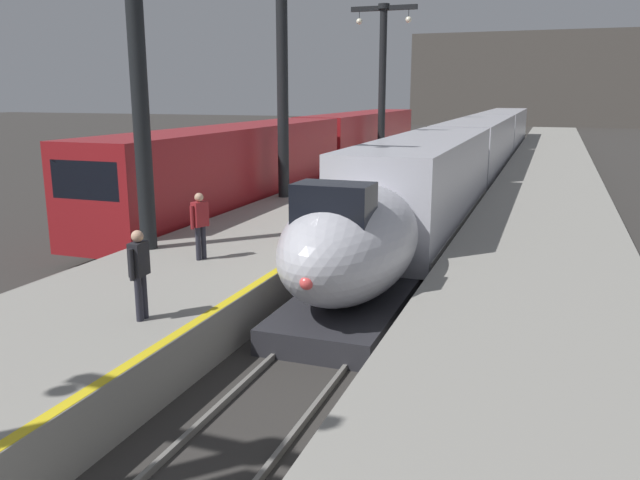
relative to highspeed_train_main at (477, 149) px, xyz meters
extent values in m
cube|color=gray|center=(-4.05, -11.06, -1.44)|extent=(4.80, 110.00, 1.05)
cube|color=gray|center=(4.05, -11.06, -1.44)|extent=(4.80, 110.00, 1.05)
cube|color=yellow|center=(-1.77, -11.06, -0.91)|extent=(0.20, 107.80, 0.01)
cube|color=slate|center=(-0.75, -8.31, -1.90)|extent=(0.08, 110.00, 0.12)
cube|color=slate|center=(0.75, -8.31, -1.90)|extent=(0.08, 110.00, 0.12)
cube|color=slate|center=(-8.85, -8.31, -1.90)|extent=(0.08, 110.00, 0.12)
cube|color=slate|center=(-7.35, -8.31, -1.90)|extent=(0.08, 110.00, 0.12)
ellipsoid|color=silver|center=(0.00, -24.37, -0.13)|extent=(2.78, 5.96, 2.56)
cube|color=#28282D|center=(0.00, -24.67, -1.69)|extent=(2.46, 5.06, 0.55)
cube|color=black|center=(0.00, -25.71, 0.94)|extent=(1.59, 1.00, 0.90)
sphere|color=#F24C4C|center=(0.00, -27.27, -0.28)|extent=(0.28, 0.28, 0.28)
cube|color=silver|center=(0.00, -15.59, 0.11)|extent=(2.90, 14.00, 3.05)
cube|color=black|center=(-1.42, -15.59, 0.66)|extent=(0.04, 11.90, 0.80)
cube|color=black|center=(1.42, -15.59, 0.66)|extent=(0.04, 11.90, 0.80)
cube|color=silver|center=(0.00, -15.59, -1.16)|extent=(2.92, 13.30, 0.24)
cube|color=black|center=(0.00, -20.07, -1.68)|extent=(2.03, 2.20, 0.56)
cube|color=black|center=(0.00, -11.11, -1.68)|extent=(2.03, 2.20, 0.56)
cube|color=silver|center=(0.00, 1.01, 0.11)|extent=(2.90, 18.00, 3.05)
cube|color=black|center=(-1.42, 1.01, 0.66)|extent=(0.04, 15.84, 0.80)
cube|color=black|center=(1.42, 1.01, 0.66)|extent=(0.04, 15.84, 0.80)
cube|color=black|center=(0.00, -5.11, -1.68)|extent=(2.03, 2.20, 0.56)
cube|color=black|center=(0.00, 7.13, -1.68)|extent=(2.03, 2.20, 0.56)
cube|color=silver|center=(0.00, 19.61, 0.11)|extent=(2.90, 18.00, 3.05)
cube|color=black|center=(-1.42, 19.61, 0.66)|extent=(0.04, 15.84, 0.80)
cube|color=black|center=(1.42, 19.61, 0.66)|extent=(0.04, 15.84, 0.80)
cube|color=black|center=(0.00, 13.49, -1.68)|extent=(2.03, 2.20, 0.56)
cube|color=black|center=(0.00, 25.73, -1.68)|extent=(2.03, 2.20, 0.56)
cube|color=maroon|center=(-8.10, -14.54, 0.19)|extent=(2.85, 18.00, 3.30)
cube|color=black|center=(-8.10, -23.50, 0.79)|extent=(2.28, 0.08, 1.10)
cube|color=black|center=(-9.49, -14.54, 0.69)|extent=(0.04, 15.30, 0.90)
cube|color=black|center=(-6.71, -14.54, 0.69)|extent=(0.04, 15.30, 0.90)
cube|color=black|center=(-8.10, -20.30, -1.70)|extent=(2.00, 2.00, 0.52)
cube|color=black|center=(-8.10, -8.78, -1.70)|extent=(2.00, 2.00, 0.52)
cube|color=maroon|center=(-8.10, 4.06, 0.19)|extent=(2.85, 18.00, 3.30)
cylinder|color=black|center=(-5.90, -23.81, 4.19)|extent=(0.44, 0.44, 10.20)
cylinder|color=black|center=(-5.90, -14.56, 3.76)|extent=(0.44, 0.44, 9.35)
cylinder|color=black|center=(-5.90, 0.73, 3.68)|extent=(0.44, 0.44, 9.18)
cylinder|color=black|center=(-5.90, 0.73, 8.11)|extent=(0.68, 0.68, 0.30)
cube|color=black|center=(-5.90, 0.73, 8.01)|extent=(4.00, 0.24, 0.28)
cylinder|color=black|center=(-7.40, 0.73, 7.66)|extent=(0.03, 0.03, 0.60)
sphere|color=#EFEACC|center=(-7.40, 0.73, 7.31)|extent=(0.36, 0.36, 0.36)
cylinder|color=black|center=(-4.40, 0.73, 7.66)|extent=(0.03, 0.03, 0.60)
sphere|color=#EFEACC|center=(-4.40, 0.73, 7.31)|extent=(0.36, 0.36, 0.36)
cylinder|color=#23232D|center=(-2.12, -21.77, -0.49)|extent=(0.13, 0.13, 0.85)
cylinder|color=#23232D|center=(-2.21, -21.91, -0.49)|extent=(0.13, 0.13, 0.85)
cube|color=gray|center=(-2.16, -21.84, 0.25)|extent=(0.38, 0.44, 0.62)
cylinder|color=gray|center=(-2.04, -21.63, 0.20)|extent=(0.09, 0.09, 0.58)
cylinder|color=gray|center=(-2.28, -22.05, 0.20)|extent=(0.09, 0.09, 0.58)
sphere|color=tan|center=(-2.16, -21.84, 0.67)|extent=(0.22, 0.22, 0.22)
cylinder|color=#23232D|center=(-4.00, -24.44, -0.49)|extent=(0.13, 0.13, 0.85)
cylinder|color=#23232D|center=(-3.94, -24.28, -0.49)|extent=(0.13, 0.13, 0.85)
cube|color=maroon|center=(-3.97, -24.36, 0.25)|extent=(0.34, 0.43, 0.62)
cylinder|color=maroon|center=(-4.05, -24.59, 0.20)|extent=(0.09, 0.09, 0.58)
cylinder|color=maroon|center=(-3.89, -24.14, 0.20)|extent=(0.09, 0.09, 0.58)
sphere|color=tan|center=(-3.97, -24.36, 0.67)|extent=(0.22, 0.22, 0.22)
cylinder|color=#23232D|center=(-2.77, -28.64, -0.49)|extent=(0.13, 0.13, 0.85)
cylinder|color=#23232D|center=(-2.77, -28.47, -0.49)|extent=(0.13, 0.13, 0.85)
cube|color=black|center=(-2.77, -28.55, 0.25)|extent=(0.24, 0.39, 0.62)
cylinder|color=black|center=(-2.76, -28.79, 0.20)|extent=(0.09, 0.09, 0.58)
cylinder|color=black|center=(-2.78, -28.31, 0.20)|extent=(0.09, 0.09, 0.58)
sphere|color=tan|center=(-2.77, -28.55, 0.67)|extent=(0.22, 0.22, 0.22)
cube|color=maroon|center=(-2.41, -21.35, -0.61)|extent=(0.40, 0.22, 0.60)
cylinder|color=#262628|center=(-2.51, -21.35, -0.13)|extent=(0.02, 0.02, 0.36)
cylinder|color=#262628|center=(-2.31, -21.35, -0.13)|extent=(0.02, 0.02, 0.36)
cube|color=#262628|center=(-2.41, -21.35, 0.06)|extent=(0.22, 0.03, 0.02)
cube|color=#4C4742|center=(0.00, 66.19, 5.04)|extent=(36.00, 2.00, 14.00)
camera|label=1|loc=(4.15, -37.96, 3.20)|focal=35.88mm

